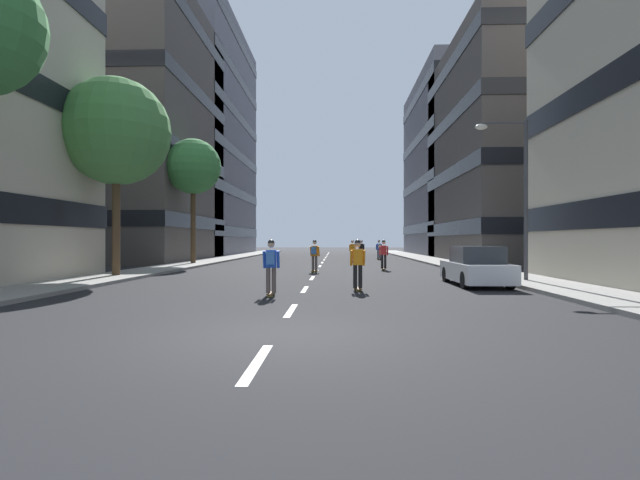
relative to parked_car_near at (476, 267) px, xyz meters
The scene contains 19 objects.
ground_plane 18.06m from the parked_car_near, 111.25° to the left, with size 159.43×159.43×0.00m, color black.
sidewalk_left 25.52m from the parked_car_near, 127.87° to the left, with size 2.75×73.07×0.14m, color gray.
sidewalk_right 20.31m from the parked_car_near, 82.71° to the left, with size 2.75×73.07×0.14m, color gray.
lane_markings 19.40m from the parked_car_near, 109.72° to the left, with size 0.16×62.20×0.01m.
building_left_mid 34.84m from the parked_car_near, 140.59° to the left, with size 17.50×16.65×21.69m.
building_left_far 47.16m from the parked_car_near, 124.60° to the left, with size 17.50×23.04×27.38m.
building_right_mid 26.03m from the parked_car_near, 59.11° to the left, with size 17.50×17.91×18.03m.
building_right_far 40.56m from the parked_car_near, 71.27° to the left, with size 17.50×20.76×20.55m.
parked_car_near is the anchor object (origin of this frame).
street_tree_mid 22.39m from the parked_car_near, 136.76° to the left, with size 3.93×3.93×8.85m.
street_tree_far 17.07m from the parked_car_near, 169.04° to the left, with size 4.95×4.95×9.14m.
streetlamp_right 4.06m from the parked_car_near, 26.89° to the left, with size 2.13×0.30×6.50m.
skater_0 24.46m from the parked_car_near, 97.44° to the left, with size 0.54×0.91×1.78m.
skater_1 24.53m from the parked_car_near, 93.65° to the left, with size 0.56×0.92×1.78m.
skater_2 9.82m from the parked_car_near, 132.46° to the left, with size 0.57×0.92×1.78m.
skater_3 9.63m from the parked_car_near, 105.99° to the left, with size 0.55×0.91×1.78m.
skater_4 8.35m from the parked_car_near, 153.62° to the right, with size 0.54×0.90×1.78m.
skater_5 20.06m from the parked_car_near, 101.92° to the left, with size 0.56×0.92×1.78m.
skater_6 5.12m from the parked_car_near, 156.02° to the right, with size 0.54×0.91×1.78m.
Camera 1 is at (1.14, -8.66, 1.75)m, focal length 26.38 mm.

